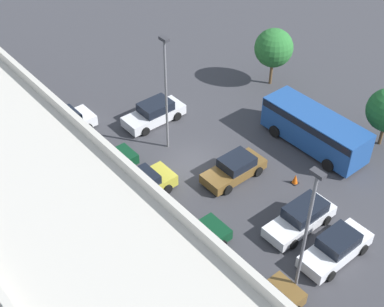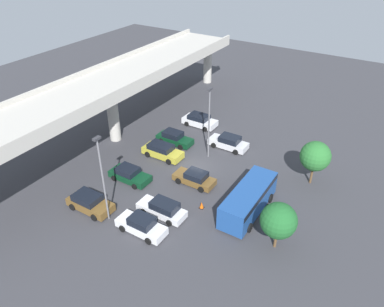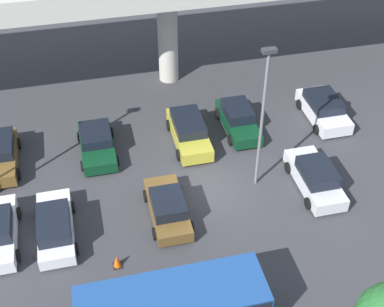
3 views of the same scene
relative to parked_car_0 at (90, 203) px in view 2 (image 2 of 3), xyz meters
name	(u,v)px [view 2 (image 2 of 3)]	position (x,y,z in m)	size (l,w,h in m)	color
ground_plane	(197,167)	(11.32, -4.97, -0.75)	(97.93, 97.93, 0.00)	#38383D
highway_overpass	(110,87)	(11.32, 6.88, 6.18)	(47.05, 7.50, 8.30)	#BCB7AD
parked_car_0	(90,203)	(0.00, 0.00, 0.00)	(2.22, 4.49, 1.55)	brown
parked_car_1	(163,209)	(2.92, -6.30, -0.03)	(1.97, 4.67, 1.54)	silver
parked_car_2	(129,174)	(5.56, -0.14, -0.08)	(2.16, 4.42, 1.43)	#0C381E
parked_car_3	(195,178)	(8.60, -6.29, -0.06)	(2.05, 4.39, 1.47)	brown
parked_car_4	(162,151)	(11.07, -0.41, 0.02)	(2.14, 4.76, 1.57)	gold
parked_car_5	(174,138)	(14.34, 0.15, -0.03)	(2.00, 4.52, 1.54)	#0C381E
parked_car_6	(229,142)	(16.86, -5.96, -0.01)	(2.08, 4.69, 1.58)	silver
parked_car_7	(200,120)	(19.95, -0.08, -0.01)	(2.26, 4.51, 1.52)	silver
parked_car_8	(141,225)	(0.16, -6.03, -0.02)	(1.98, 4.59, 1.60)	silver
shuttle_bus	(249,198)	(7.51, -12.75, 0.79)	(7.74, 2.82, 2.56)	#1E478C
lamp_post_near_aisle	(209,118)	(13.86, -4.88, 4.15)	(0.70, 0.35, 8.40)	slate
lamp_post_mid_lot	(102,174)	(-0.10, -2.41, 4.21)	(0.70, 0.35, 8.52)	slate
tree_front_left	(279,221)	(4.61, -16.55, 2.11)	(3.00, 3.00, 4.37)	brown
tree_front_right	(315,156)	(15.08, -16.39, 2.48)	(3.06, 3.06, 4.76)	brown
traffic_cone	(202,205)	(5.63, -8.86, -0.42)	(0.44, 0.44, 0.70)	black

